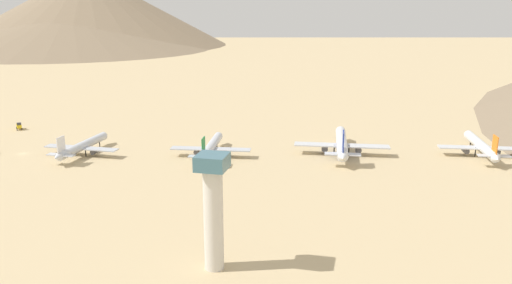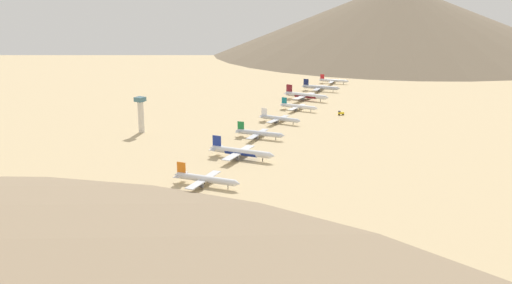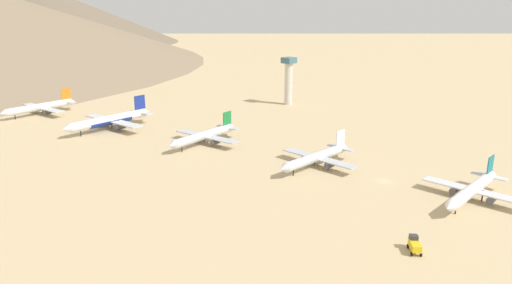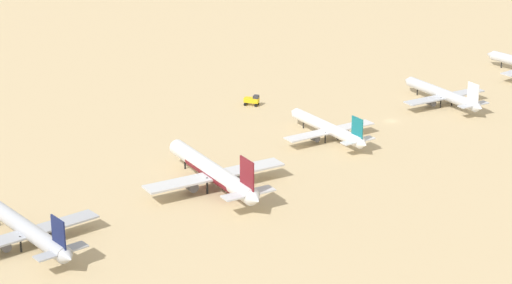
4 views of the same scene
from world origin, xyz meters
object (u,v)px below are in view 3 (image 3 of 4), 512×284
(parked_jet_0, at_px, (41,107))
(parked_jet_2, at_px, (205,135))
(service_truck, at_px, (415,244))
(parked_jet_1, at_px, (110,120))
(parked_jet_4, at_px, (473,190))
(control_tower, at_px, (289,78))
(parked_jet_3, at_px, (317,157))

(parked_jet_0, distance_m, parked_jet_2, 115.93)
(parked_jet_0, xyz_separation_m, service_truck, (-3.33, 224.88, -2.26))
(parked_jet_1, height_order, parked_jet_4, parked_jet_1)
(control_tower, bearing_deg, parked_jet_3, 46.13)
(parked_jet_0, xyz_separation_m, parked_jet_2, (-27.29, 112.67, -0.22))
(parked_jet_2, height_order, service_truck, parked_jet_2)
(parked_jet_4, relative_size, service_truck, 7.23)
(parked_jet_3, bearing_deg, parked_jet_2, -78.91)
(parked_jet_0, bearing_deg, service_truck, 90.85)
(parked_jet_0, height_order, parked_jet_2, parked_jet_0)
(parked_jet_3, bearing_deg, service_truck, 58.96)
(parked_jet_2, xyz_separation_m, parked_jet_3, (-10.70, 54.60, -0.12))
(parked_jet_1, bearing_deg, parked_jet_3, 103.92)
(parked_jet_0, height_order, parked_jet_4, parked_jet_0)
(parked_jet_1, height_order, parked_jet_2, parked_jet_1)
(parked_jet_1, relative_size, control_tower, 1.72)
(parked_jet_4, bearing_deg, control_tower, -117.54)
(parked_jet_1, distance_m, control_tower, 112.08)
(parked_jet_1, xyz_separation_m, control_tower, (-109.02, 23.31, 11.54))
(parked_jet_3, distance_m, service_truck, 67.26)
(parked_jet_3, xyz_separation_m, parked_jet_4, (-8.57, 55.56, -0.09))
(parked_jet_1, relative_size, service_truck, 9.06)
(parked_jet_4, bearing_deg, parked_jet_3, -81.23)
(parked_jet_0, relative_size, parked_jet_2, 1.05)
(parked_jet_1, height_order, parked_jet_3, parked_jet_1)
(parked_jet_1, distance_m, parked_jet_4, 168.06)
(parked_jet_2, height_order, control_tower, control_tower)
(parked_jet_3, height_order, service_truck, parked_jet_3)
(parked_jet_0, relative_size, parked_jet_1, 0.89)
(parked_jet_1, height_order, service_truck, parked_jet_1)
(parked_jet_0, relative_size, parked_jet_3, 1.09)
(control_tower, bearing_deg, parked_jet_0, -34.29)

